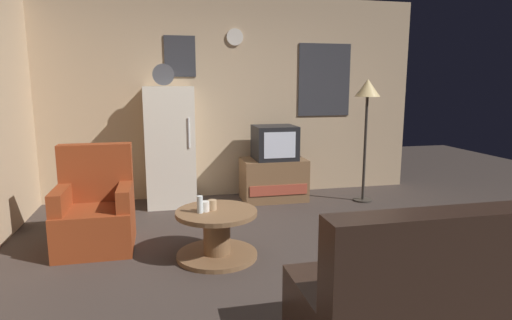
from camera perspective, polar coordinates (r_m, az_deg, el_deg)
ground_plane at (r=3.81m, az=3.27°, el=-13.56°), size 12.00×12.00×0.00m
wall_with_art at (r=5.88m, az=-3.12°, el=8.33°), size 5.20×0.12×2.68m
fridge at (r=5.50m, az=-11.44°, el=1.85°), size 0.60×0.62×1.77m
tv_stand at (r=5.68m, az=2.36°, el=-2.61°), size 0.84×0.53×0.55m
crt_tv at (r=5.59m, az=2.51°, el=2.35°), size 0.54×0.51×0.44m
standing_lamp at (r=5.65m, az=14.67°, el=8.09°), size 0.32×0.32×1.59m
coffee_table at (r=3.85m, az=-5.27°, el=-9.83°), size 0.72×0.72×0.43m
wine_glass at (r=3.72m, az=-7.52°, el=-5.91°), size 0.05×0.05×0.15m
mug_ceramic_white at (r=3.76m, az=-6.84°, el=-6.18°), size 0.08×0.08×0.09m
mug_ceramic_tan at (r=3.80m, az=-5.86°, el=-6.00°), size 0.08×0.08×0.09m
armchair at (r=4.32m, az=-20.66°, el=-6.53°), size 0.68×0.68×0.96m
couch at (r=2.80m, az=24.27°, el=-16.62°), size 1.70×0.80×0.92m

